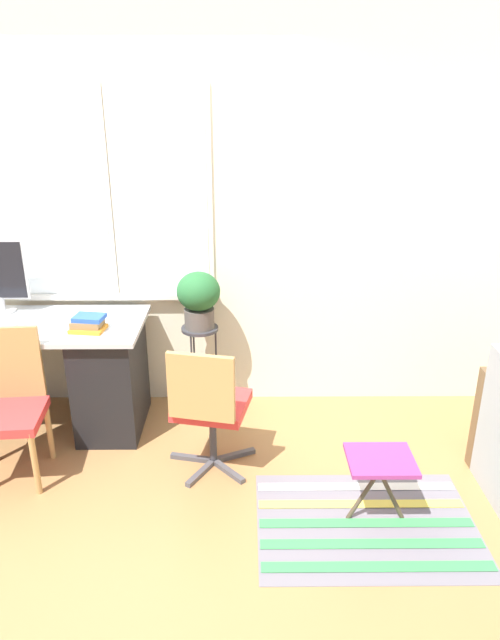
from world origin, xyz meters
TOP-DOWN VIEW (x-y plane):
  - ground_plane at (0.00, 0.00)m, footprint 14.00×14.00m
  - wall_back_with_window at (0.00, 0.77)m, footprint 9.00×0.12m
  - desk at (-0.62, 0.34)m, footprint 1.70×0.69m
  - mouse at (-0.50, 0.23)m, footprint 0.04×0.06m
  - book_stack at (-0.10, 0.23)m, footprint 0.23×0.19m
  - desk_chair_wooden at (-0.50, -0.16)m, footprint 0.44×0.45m
  - office_chair_swivel at (0.68, -0.17)m, footprint 0.54×0.55m
  - plant_stand at (0.58, 0.51)m, footprint 0.26×0.26m
  - potted_plant at (0.58, 0.51)m, footprint 0.29×0.29m
  - floor_rug_striped at (1.55, -0.66)m, footprint 1.18×0.85m
  - folding_stool at (1.61, -0.62)m, footprint 0.35×0.30m

SIDE VIEW (x-z plane):
  - ground_plane at x=0.00m, z-range 0.00..0.00m
  - floor_rug_striped at x=1.55m, z-range 0.00..0.01m
  - folding_stool at x=1.61m, z-range 0.15..0.55m
  - desk at x=-0.62m, z-range 0.02..0.79m
  - office_chair_swivel at x=0.68m, z-range 0.02..0.87m
  - desk_chair_wooden at x=-0.50m, z-range 0.02..0.92m
  - plant_stand at x=0.58m, z-range 0.25..0.92m
  - mouse at x=-0.50m, z-range 0.77..0.81m
  - book_stack at x=-0.10m, z-range 0.77..0.87m
  - potted_plant at x=0.58m, z-range 0.70..1.09m
  - wall_back_with_window at x=0.00m, z-range 0.00..2.70m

